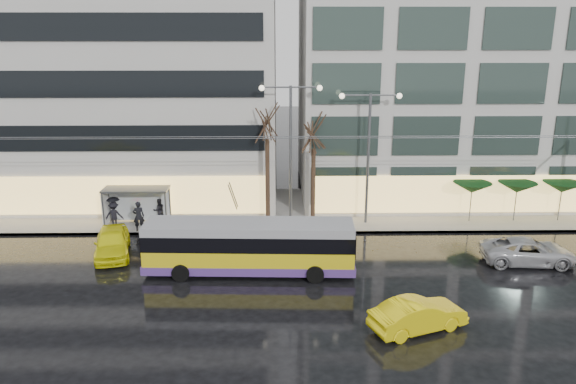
{
  "coord_description": "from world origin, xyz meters",
  "views": [
    {
      "loc": [
        1.25,
        -24.4,
        12.54
      ],
      "look_at": [
        1.74,
        5.0,
        3.96
      ],
      "focal_mm": 35.0,
      "sensor_mm": 36.0,
      "label": 1
    }
  ],
  "objects_px": {
    "bus_shelter": "(131,198)",
    "trolleybus": "(249,248)",
    "taxi_a": "(112,242)",
    "street_lamp_near": "(291,136)"
  },
  "relations": [
    {
      "from": "bus_shelter",
      "to": "trolleybus",
      "type": "bearing_deg",
      "value": -42.86
    },
    {
      "from": "trolleybus",
      "to": "taxi_a",
      "type": "xyz_separation_m",
      "value": [
        -7.98,
        2.52,
        -0.59
      ]
    },
    {
      "from": "trolleybus",
      "to": "bus_shelter",
      "type": "distance_m",
      "value": 10.99
    },
    {
      "from": "bus_shelter",
      "to": "street_lamp_near",
      "type": "bearing_deg",
      "value": 0.63
    },
    {
      "from": "bus_shelter",
      "to": "street_lamp_near",
      "type": "distance_m",
      "value": 11.14
    },
    {
      "from": "trolleybus",
      "to": "street_lamp_near",
      "type": "height_order",
      "value": "street_lamp_near"
    },
    {
      "from": "trolleybus",
      "to": "street_lamp_near",
      "type": "xyz_separation_m",
      "value": [
        2.34,
        7.58,
        4.61
      ]
    },
    {
      "from": "trolleybus",
      "to": "taxi_a",
      "type": "bearing_deg",
      "value": 162.46
    },
    {
      "from": "trolleybus",
      "to": "street_lamp_near",
      "type": "bearing_deg",
      "value": 72.86
    },
    {
      "from": "trolleybus",
      "to": "bus_shelter",
      "type": "bearing_deg",
      "value": 137.14
    }
  ]
}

